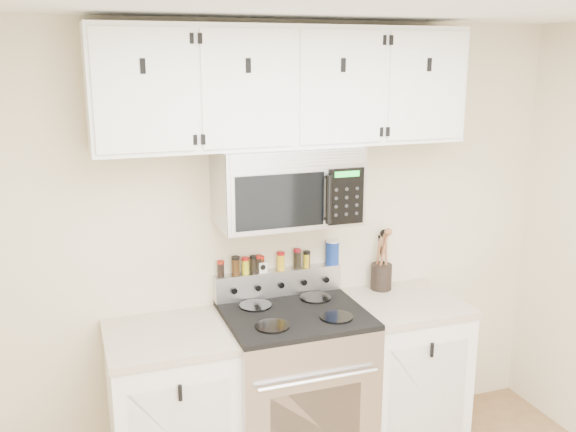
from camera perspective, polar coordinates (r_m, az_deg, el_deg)
The scene contains 19 objects.
back_wall at distance 3.72m, azimuth -1.05°, elevation -2.46°, with size 3.50×0.01×2.50m, color #C1B591.
range at distance 3.74m, azimuth 0.59°, elevation -15.09°, with size 0.76×0.65×1.10m.
base_cabinet_left at distance 3.62m, azimuth -10.31°, elevation -16.81°, with size 0.64×0.62×0.92m.
base_cabinet_right at distance 4.03m, azimuth 10.00°, elevation -13.45°, with size 0.64×0.62×0.92m.
microwave at distance 3.45m, azimuth -0.07°, elevation 2.74°, with size 0.76×0.44×0.42m.
upper_cabinets at distance 3.41m, azimuth -0.23°, elevation 11.42°, with size 2.00×0.35×0.62m.
utensil_crock at distance 3.96m, azimuth 8.30°, elevation -5.17°, with size 0.13×0.13×0.37m.
kitchen_timer at distance 3.69m, azimuth -2.34°, elevation -4.53°, with size 0.05×0.04×0.06m, color white.
salt_canister at distance 3.83m, azimuth 3.96°, elevation -3.22°, with size 0.08×0.08×0.15m.
spice_jar_0 at distance 3.63m, azimuth -6.00°, elevation -4.67°, with size 0.04×0.04×0.09m.
spice_jar_1 at distance 3.65m, azimuth -4.67°, elevation -4.42°, with size 0.05×0.05×0.11m.
spice_jar_2 at distance 3.66m, azimuth -3.80°, elevation -4.42°, with size 0.04×0.04×0.10m.
spice_jar_3 at distance 3.67m, azimuth -3.08°, elevation -4.30°, with size 0.04×0.04×0.10m.
spice_jar_4 at distance 3.68m, azimuth -2.63°, elevation -4.26°, with size 0.04×0.04×0.10m.
spice_jar_5 at distance 3.69m, azimuth -2.39°, elevation -4.28°, with size 0.04×0.04×0.09m.
spice_jar_6 at distance 3.72m, azimuth -0.64°, elevation -4.01°, with size 0.05×0.05×0.11m.
spice_jar_7 at distance 3.75m, azimuth 0.84°, elevation -3.78°, with size 0.04×0.04×0.11m.
spice_jar_8 at distance 3.77m, azimuth 1.66°, elevation -3.84°, with size 0.04×0.04×0.09m.
spice_jar_9 at distance 3.78m, azimuth 1.71°, elevation -3.82°, with size 0.04×0.04×0.10m.
Camera 1 is at (-1.12, -1.64, 2.30)m, focal length 40.00 mm.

